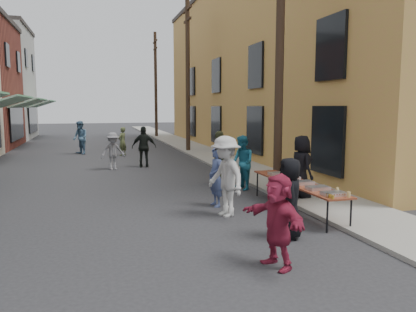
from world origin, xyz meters
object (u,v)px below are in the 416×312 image
guest_front_a (289,198)px  catering_tray_sausage (334,194)px  server (301,166)px  utility_pole_near (280,46)px  guest_front_c (242,163)px  utility_pole_mid (188,75)px  utility_pole_far (156,85)px  serving_table (297,183)px

guest_front_a → catering_tray_sausage: bearing=117.4°
server → utility_pole_near: bearing=7.1°
utility_pole_near → guest_front_c: 3.80m
guest_front_a → guest_front_c: guest_front_c is taller
utility_pole_near → utility_pole_mid: bearing=90.0°
catering_tray_sausage → guest_front_c: 4.56m
utility_pole_near → catering_tray_sausage: 5.35m
utility_pole_near → server: 3.71m
utility_pole_mid → guest_front_a: 16.59m
utility_pole_far → serving_table: utility_pole_far is taller
serving_table → guest_front_c: size_ratio=2.27×
utility_pole_far → guest_front_a: (-1.71, -28.08, -3.67)m
guest_front_c → catering_tray_sausage: bearing=1.4°
utility_pole_far → server: size_ratio=5.09×
utility_pole_near → guest_front_a: bearing=-112.7°
utility_pole_mid → server: utility_pole_mid is taller
utility_pole_near → serving_table: size_ratio=2.25×
utility_pole_mid → utility_pole_far: bearing=90.0°
utility_pole_mid → catering_tray_sausage: bearing=-91.8°
guest_front_a → guest_front_c: 4.86m
utility_pole_mid → catering_tray_sausage: utility_pole_mid is taller
utility_pole_near → guest_front_a: 5.75m
utility_pole_near → server: size_ratio=5.09×
utility_pole_far → serving_table: (-0.50, -26.17, -3.79)m
utility_pole_mid → guest_front_c: bearing=-94.6°
serving_table → catering_tray_sausage: (-0.00, -1.65, 0.08)m
utility_pole_mid → serving_table: utility_pole_mid is taller
server → catering_tray_sausage: bearing=163.6°
utility_pole_near → serving_table: bearing=-103.0°
catering_tray_sausage → guest_front_c: guest_front_c is taller
utility_pole_near → utility_pole_far: bearing=90.0°
serving_table → guest_front_a: (-1.21, -1.91, 0.11)m
utility_pole_far → guest_front_c: 23.58m
catering_tray_sausage → guest_front_a: guest_front_a is taller
catering_tray_sausage → guest_front_a: bearing=-167.9°
utility_pole_far → catering_tray_sausage: (-0.50, -27.82, -3.71)m
guest_front_c → server: 2.16m
catering_tray_sausage → guest_front_c: (-0.40, 4.54, 0.09)m
serving_table → catering_tray_sausage: 1.65m
utility_pole_mid → catering_tray_sausage: size_ratio=18.00×
utility_pole_near → utility_pole_mid: same height
guest_front_c → server: size_ratio=1.00×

